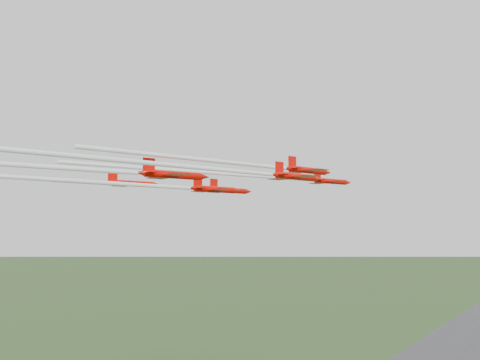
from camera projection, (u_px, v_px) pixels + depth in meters
The scene contains 8 objects.
runway at pixel (477, 333), 257.95m from camera, with size 38.00×900.00×0.04m, color #37373A.
jet_lead at pixel (271, 177), 102.67m from camera, with size 25.22×58.66×2.70m.
jet_row2_left at pixel (196, 189), 106.72m from camera, with size 15.95×42.13×2.80m.
jet_row2_right at pixel (264, 166), 83.84m from camera, with size 16.32×45.21×2.63m.
jet_row3_left at pixel (39, 179), 97.80m from camera, with size 27.71×66.56×2.96m.
jet_row3_mid at pixel (172, 187), 88.11m from camera, with size 15.35×43.08×2.67m.
jet_row3_right at pixel (229, 170), 69.05m from camera, with size 16.76×49.77×2.38m.
jet_row4_right at pixel (53, 167), 64.21m from camera, with size 25.28×58.15×2.60m.
Camera 1 is at (50.01, -83.12, 49.80)m, focal length 40.00 mm.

